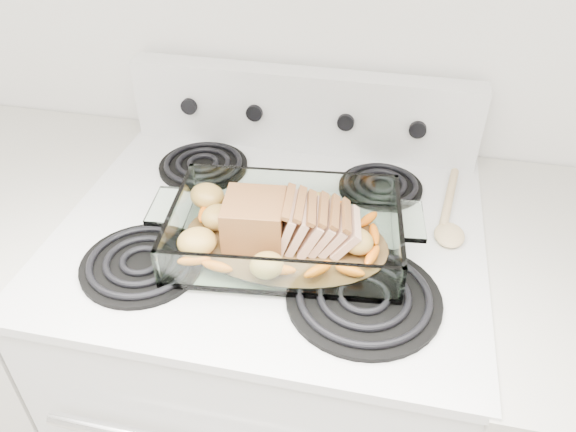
% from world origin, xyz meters
% --- Properties ---
extents(electric_range, '(0.78, 0.70, 1.12)m').
position_xyz_m(electric_range, '(0.00, 1.66, 0.48)').
color(electric_range, silver).
rests_on(electric_range, ground).
extents(counter_left, '(0.58, 0.68, 0.93)m').
position_xyz_m(counter_left, '(-0.67, 1.66, 0.47)').
color(counter_left, silver).
rests_on(counter_left, ground).
extents(counter_right, '(0.58, 0.68, 0.93)m').
position_xyz_m(counter_right, '(0.67, 1.66, 0.47)').
color(counter_right, silver).
rests_on(counter_right, ground).
extents(baking_dish, '(0.39, 0.26, 0.08)m').
position_xyz_m(baking_dish, '(0.04, 1.59, 0.96)').
color(baking_dish, white).
rests_on(baking_dish, electric_range).
extents(pork_roast, '(0.23, 0.10, 0.08)m').
position_xyz_m(pork_roast, '(0.03, 1.59, 0.99)').
color(pork_roast, brown).
rests_on(pork_roast, baking_dish).
extents(roast_vegetables, '(0.35, 0.19, 0.04)m').
position_xyz_m(roast_vegetables, '(0.04, 1.63, 0.97)').
color(roast_vegetables, '#FD6C03').
rests_on(roast_vegetables, baking_dish).
extents(wooden_spoon, '(0.05, 0.25, 0.02)m').
position_xyz_m(wooden_spoon, '(0.33, 1.73, 0.95)').
color(wooden_spoon, beige).
rests_on(wooden_spoon, electric_range).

